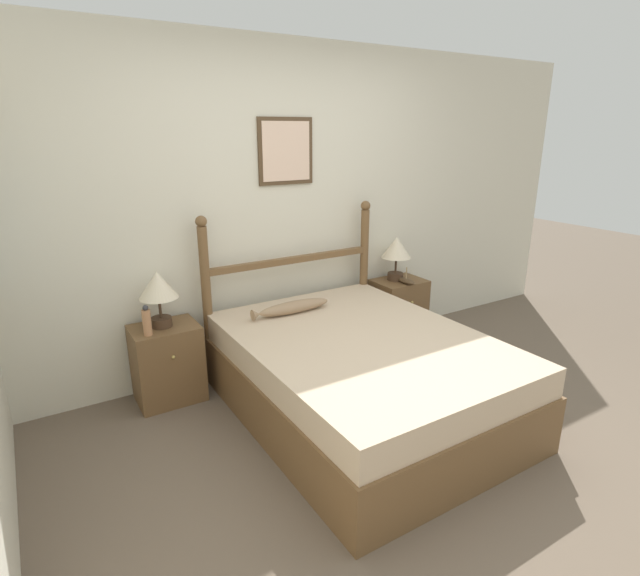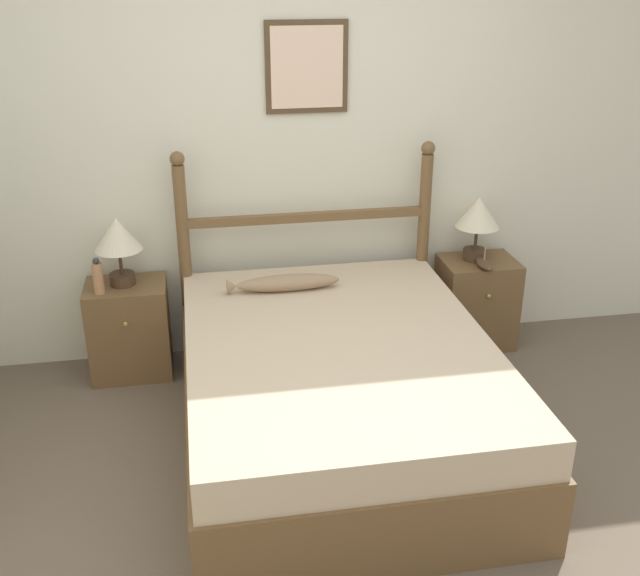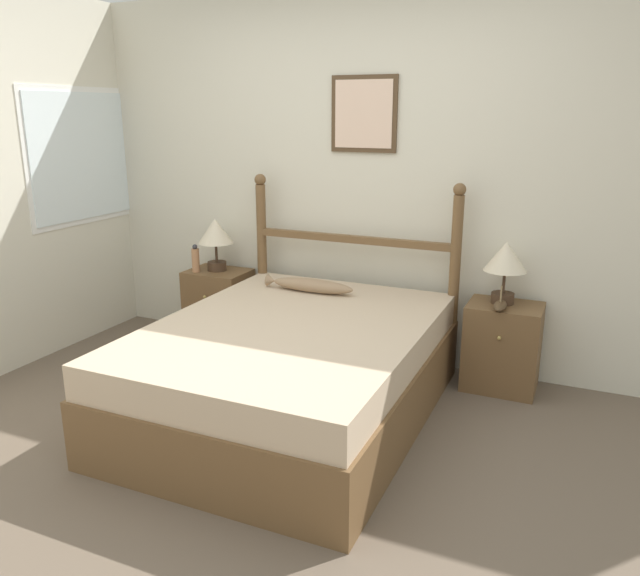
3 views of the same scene
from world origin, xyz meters
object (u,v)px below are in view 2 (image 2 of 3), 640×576
(table_lamp_left, at_px, (118,238))
(table_lamp_right, at_px, (478,216))
(model_boat, at_px, (484,264))
(nightstand_left, at_px, (130,329))
(bed, at_px, (338,391))
(nightstand_right, at_px, (476,302))
(fish_pillow, at_px, (285,283))
(bottle, at_px, (98,277))

(table_lamp_left, bearing_deg, table_lamp_right, 0.50)
(table_lamp_right, bearing_deg, model_boat, -87.18)
(nightstand_left, relative_size, table_lamp_right, 1.42)
(bed, xyz_separation_m, nightstand_right, (1.07, 0.89, 0.00))
(table_lamp_left, height_order, model_boat, table_lamp_left)
(bed, bearing_deg, table_lamp_left, 140.23)
(nightstand_right, height_order, fish_pillow, fish_pillow)
(table_lamp_right, bearing_deg, table_lamp_left, -179.50)
(nightstand_left, bearing_deg, table_lamp_right, 0.79)
(model_boat, height_order, fish_pillow, model_boat)
(nightstand_right, relative_size, table_lamp_right, 1.42)
(model_boat, bearing_deg, table_lamp_left, 176.70)
(nightstand_left, bearing_deg, nightstand_right, 0.00)
(bed, bearing_deg, table_lamp_right, 41.30)
(nightstand_left, xyz_separation_m, nightstand_right, (2.15, 0.00, 0.00))
(bed, height_order, table_lamp_left, table_lamp_left)
(table_lamp_right, distance_m, model_boat, 0.29)
(nightstand_right, relative_size, bottle, 2.66)
(nightstand_left, xyz_separation_m, model_boat, (2.13, -0.11, 0.31))
(fish_pillow, bearing_deg, nightstand_right, 11.05)
(bed, height_order, bottle, bottle)
(bed, height_order, table_lamp_right, table_lamp_right)
(table_lamp_left, xyz_separation_m, fish_pillow, (0.91, -0.25, -0.23))
(bottle, bearing_deg, nightstand_left, 36.44)
(bed, relative_size, nightstand_right, 3.55)
(table_lamp_right, bearing_deg, fish_pillow, -167.41)
(model_boat, bearing_deg, table_lamp_right, 92.82)
(nightstand_right, xyz_separation_m, model_boat, (-0.02, -0.11, 0.31))
(nightstand_left, xyz_separation_m, table_lamp_left, (-0.01, 0.01, 0.56))
(table_lamp_left, bearing_deg, nightstand_right, -0.28)
(nightstand_left, height_order, table_lamp_right, table_lamp_right)
(table_lamp_right, height_order, bottle, table_lamp_right)
(nightstand_right, xyz_separation_m, table_lamp_right, (-0.03, 0.03, 0.56))
(table_lamp_left, distance_m, table_lamp_right, 2.13)
(nightstand_right, relative_size, fish_pillow, 0.89)
(table_lamp_left, bearing_deg, bottle, -138.33)
(bed, xyz_separation_m, table_lamp_right, (1.05, 0.92, 0.57))
(model_boat, bearing_deg, nightstand_right, 80.31)
(bed, xyz_separation_m, table_lamp_left, (-1.08, 0.90, 0.57))
(bottle, xyz_separation_m, fish_pillow, (1.03, -0.15, -0.05))
(table_lamp_right, relative_size, fish_pillow, 0.63)
(table_lamp_right, xyz_separation_m, bottle, (-2.25, -0.12, -0.18))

